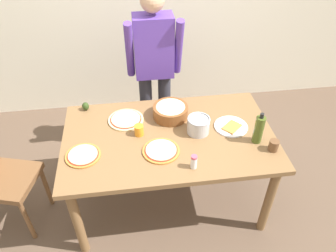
# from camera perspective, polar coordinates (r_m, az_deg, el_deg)

# --- Properties ---
(ground) EXTENTS (8.00, 8.00, 0.00)m
(ground) POSITION_cam_1_polar(r_m,az_deg,el_deg) (3.03, 0.13, -12.51)
(ground) COLOR brown
(dining_table) EXTENTS (1.60, 0.96, 0.76)m
(dining_table) POSITION_cam_1_polar(r_m,az_deg,el_deg) (2.53, 0.15, -3.17)
(dining_table) COLOR brown
(dining_table) RESTS_ON ground
(person_cook) EXTENTS (0.49, 0.25, 1.62)m
(person_cook) POSITION_cam_1_polar(r_m,az_deg,el_deg) (2.98, -2.42, 10.50)
(person_cook) COLOR #2D2D38
(person_cook) RESTS_ON ground
(pizza_raw_on_board) EXTENTS (0.28, 0.28, 0.02)m
(pizza_raw_on_board) POSITION_cam_1_polar(r_m,az_deg,el_deg) (2.63, -7.38, 1.14)
(pizza_raw_on_board) COLOR beige
(pizza_raw_on_board) RESTS_ON dining_table
(pizza_cooked_on_tray) EXTENTS (0.25, 0.25, 0.02)m
(pizza_cooked_on_tray) POSITION_cam_1_polar(r_m,az_deg,el_deg) (2.38, -14.65, -4.96)
(pizza_cooked_on_tray) COLOR #C67A33
(pizza_cooked_on_tray) RESTS_ON dining_table
(pizza_second_cooked) EXTENTS (0.27, 0.27, 0.02)m
(pizza_second_cooked) POSITION_cam_1_polar(r_m,az_deg,el_deg) (2.34, -1.22, -4.30)
(pizza_second_cooked) COLOR #C67A33
(pizza_second_cooked) RESTS_ON dining_table
(plate_with_slice) EXTENTS (0.26, 0.26, 0.02)m
(plate_with_slice) POSITION_cam_1_polar(r_m,az_deg,el_deg) (2.58, 10.98, -0.10)
(plate_with_slice) COLOR white
(plate_with_slice) RESTS_ON dining_table
(popcorn_bowl) EXTENTS (0.28, 0.28, 0.11)m
(popcorn_bowl) POSITION_cam_1_polar(r_m,az_deg,el_deg) (2.61, 0.44, 2.72)
(popcorn_bowl) COLOR brown
(popcorn_bowl) RESTS_ON dining_table
(olive_oil_bottle) EXTENTS (0.07, 0.07, 0.26)m
(olive_oil_bottle) POSITION_cam_1_polar(r_m,az_deg,el_deg) (2.44, 15.60, -0.58)
(olive_oil_bottle) COLOR #47561E
(olive_oil_bottle) RESTS_ON dining_table
(steel_pot) EXTENTS (0.17, 0.17, 0.13)m
(steel_pot) POSITION_cam_1_polar(r_m,az_deg,el_deg) (2.47, 5.34, 0.17)
(steel_pot) COLOR #B7B7BC
(steel_pot) RESTS_ON dining_table
(cup_orange) EXTENTS (0.07, 0.07, 0.08)m
(cup_orange) POSITION_cam_1_polar(r_m,az_deg,el_deg) (2.46, -5.09, -0.73)
(cup_orange) COLOR orange
(cup_orange) RESTS_ON dining_table
(cup_small_brown) EXTENTS (0.07, 0.07, 0.08)m
(cup_small_brown) POSITION_cam_1_polar(r_m,az_deg,el_deg) (2.44, 18.00, -3.26)
(cup_small_brown) COLOR brown
(cup_small_brown) RESTS_ON dining_table
(salt_shaker) EXTENTS (0.04, 0.04, 0.11)m
(salt_shaker) POSITION_cam_1_polar(r_m,az_deg,el_deg) (2.20, 4.55, -6.26)
(salt_shaker) COLOR white
(salt_shaker) RESTS_ON dining_table
(avocado) EXTENTS (0.06, 0.06, 0.07)m
(avocado) POSITION_cam_1_polar(r_m,az_deg,el_deg) (2.79, -14.23, 3.37)
(avocado) COLOR #2D4219
(avocado) RESTS_ON dining_table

